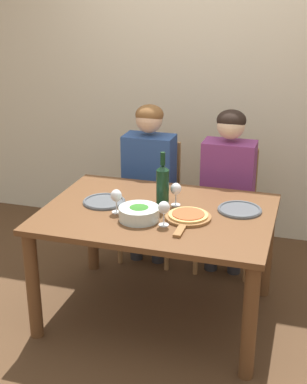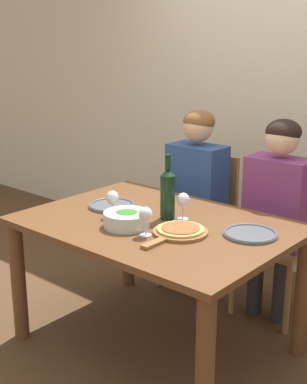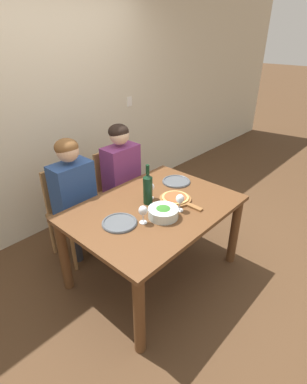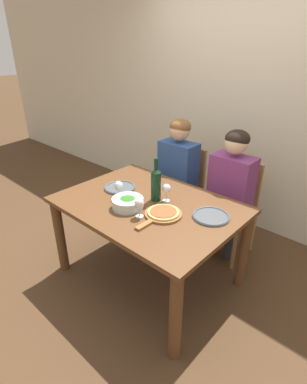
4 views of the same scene
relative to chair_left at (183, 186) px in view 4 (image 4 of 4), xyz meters
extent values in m
plane|color=#4C331E|center=(0.29, -0.85, -0.51)|extent=(40.00, 40.00, 0.00)
cube|color=beige|center=(0.29, 0.60, 0.84)|extent=(10.00, 0.05, 2.70)
cube|color=brown|center=(0.29, -0.85, 0.22)|extent=(1.43, 1.03, 0.04)
cylinder|color=brown|center=(-0.36, -1.31, -0.15)|extent=(0.08, 0.08, 0.71)
cylinder|color=brown|center=(0.95, -1.31, -0.15)|extent=(0.08, 0.08, 0.71)
cylinder|color=brown|center=(-0.36, -0.40, -0.15)|extent=(0.08, 0.08, 0.71)
cylinder|color=brown|center=(0.95, -0.40, -0.15)|extent=(0.08, 0.08, 0.71)
cube|color=#9E7042|center=(0.00, -0.07, -0.05)|extent=(0.42, 0.42, 0.04)
cube|color=#9E7042|center=(0.00, 0.12, 0.19)|extent=(0.38, 0.03, 0.44)
cylinder|color=#9E7042|center=(-0.19, -0.26, -0.29)|extent=(0.04, 0.04, 0.44)
cylinder|color=#9E7042|center=(0.19, -0.26, -0.29)|extent=(0.04, 0.04, 0.44)
cylinder|color=#9E7042|center=(-0.19, 0.12, -0.29)|extent=(0.04, 0.04, 0.44)
cylinder|color=#9E7042|center=(0.19, 0.12, -0.29)|extent=(0.04, 0.04, 0.44)
cube|color=#9E7042|center=(0.61, -0.07, -0.05)|extent=(0.42, 0.42, 0.04)
cube|color=#9E7042|center=(0.61, 0.12, 0.19)|extent=(0.38, 0.03, 0.44)
cylinder|color=#9E7042|center=(0.42, -0.26, -0.29)|extent=(0.04, 0.04, 0.44)
cylinder|color=#9E7042|center=(0.80, -0.26, -0.29)|extent=(0.04, 0.04, 0.44)
cylinder|color=#9E7042|center=(0.42, 0.12, -0.29)|extent=(0.04, 0.04, 0.44)
cylinder|color=#9E7042|center=(0.80, 0.12, -0.29)|extent=(0.04, 0.04, 0.44)
cylinder|color=#28282D|center=(-0.09, -0.15, -0.27)|extent=(0.10, 0.10, 0.48)
cylinder|color=#28282D|center=(0.09, -0.15, -0.27)|extent=(0.10, 0.10, 0.48)
cube|color=navy|center=(0.00, -0.09, 0.24)|extent=(0.38, 0.22, 0.54)
cylinder|color=navy|center=(-0.20, -0.34, 0.09)|extent=(0.07, 0.31, 0.14)
cylinder|color=navy|center=(0.20, -0.34, 0.09)|extent=(0.07, 0.31, 0.14)
sphere|color=#DBAD89|center=(0.00, -0.09, 0.63)|extent=(0.20, 0.20, 0.20)
ellipsoid|color=brown|center=(0.00, -0.08, 0.66)|extent=(0.21, 0.21, 0.15)
cylinder|color=#28282D|center=(0.52, -0.15, -0.27)|extent=(0.10, 0.10, 0.48)
cylinder|color=#28282D|center=(0.70, -0.15, -0.27)|extent=(0.10, 0.10, 0.48)
cube|color=#7A3370|center=(0.61, -0.09, 0.24)|extent=(0.38, 0.22, 0.54)
cylinder|color=#7A3370|center=(0.41, -0.34, 0.09)|extent=(0.07, 0.31, 0.14)
cylinder|color=#7A3370|center=(0.81, -0.34, 0.09)|extent=(0.07, 0.31, 0.14)
sphere|color=beige|center=(0.61, -0.09, 0.63)|extent=(0.20, 0.20, 0.20)
ellipsoid|color=black|center=(0.61, -0.08, 0.66)|extent=(0.21, 0.21, 0.15)
cylinder|color=black|center=(0.30, -0.77, 0.36)|extent=(0.08, 0.08, 0.24)
cone|color=black|center=(0.30, -0.77, 0.50)|extent=(0.08, 0.08, 0.03)
cylinder|color=black|center=(0.30, -0.77, 0.56)|extent=(0.03, 0.03, 0.08)
cylinder|color=silver|center=(0.22, -1.01, 0.28)|extent=(0.25, 0.25, 0.08)
ellipsoid|color=#2D6B23|center=(0.22, -1.01, 0.28)|extent=(0.20, 0.20, 0.09)
cylinder|color=#4C5156|center=(-0.08, -0.82, 0.25)|extent=(0.28, 0.28, 0.01)
torus|color=#4C5156|center=(-0.08, -0.82, 0.25)|extent=(0.27, 0.27, 0.02)
cylinder|color=#4C5156|center=(0.78, -0.70, 0.25)|extent=(0.28, 0.28, 0.01)
torus|color=#4C5156|center=(0.78, -0.70, 0.25)|extent=(0.27, 0.27, 0.02)
cylinder|color=brown|center=(0.50, -0.91, 0.25)|extent=(0.28, 0.28, 0.02)
cube|color=brown|center=(0.50, -1.12, 0.25)|extent=(0.04, 0.14, 0.02)
cylinder|color=tan|center=(0.50, -0.91, 0.26)|extent=(0.24, 0.24, 0.01)
cylinder|color=#AD4C28|center=(0.50, -0.91, 0.27)|extent=(0.20, 0.20, 0.01)
cylinder|color=silver|center=(0.06, -0.95, 0.24)|extent=(0.06, 0.06, 0.01)
cylinder|color=silver|center=(0.06, -0.95, 0.28)|extent=(0.01, 0.01, 0.07)
ellipsoid|color=silver|center=(0.06, -0.95, 0.35)|extent=(0.07, 0.07, 0.08)
ellipsoid|color=maroon|center=(0.06, -0.95, 0.34)|extent=(0.06, 0.06, 0.03)
cylinder|color=silver|center=(0.39, -1.05, 0.24)|extent=(0.06, 0.06, 0.01)
cylinder|color=silver|center=(0.39, -1.05, 0.28)|extent=(0.01, 0.01, 0.07)
ellipsoid|color=silver|center=(0.39, -1.05, 0.35)|extent=(0.07, 0.07, 0.08)
ellipsoid|color=maroon|center=(0.39, -1.05, 0.34)|extent=(0.06, 0.06, 0.03)
cylinder|color=silver|center=(0.38, -0.73, 0.24)|extent=(0.06, 0.06, 0.01)
cylinder|color=silver|center=(0.38, -0.73, 0.28)|extent=(0.01, 0.01, 0.07)
ellipsoid|color=silver|center=(0.38, -0.73, 0.35)|extent=(0.07, 0.07, 0.08)
ellipsoid|color=maroon|center=(0.38, -0.73, 0.34)|extent=(0.06, 0.06, 0.03)
camera|label=1|loc=(1.16, -3.79, 1.54)|focal=50.00mm
camera|label=2|loc=(2.05, -2.92, 1.19)|focal=50.00mm
camera|label=3|loc=(-1.32, -2.31, 1.57)|focal=28.00mm
camera|label=4|loc=(1.73, -2.38, 1.38)|focal=28.00mm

